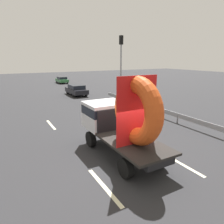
{
  "coord_description": "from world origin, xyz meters",
  "views": [
    {
      "loc": [
        -4.79,
        -6.89,
        4.52
      ],
      "look_at": [
        -0.02,
        1.57,
        1.93
      ],
      "focal_mm": 32.71,
      "sensor_mm": 36.0,
      "label": 1
    }
  ],
  "objects": [
    {
      "name": "distant_sedan",
      "position": [
        3.69,
        17.13,
        0.7
      ],
      "size": [
        1.71,
        3.98,
        1.3
      ],
      "color": "black",
      "rests_on": "ground_plane"
    },
    {
      "name": "lane_dash_left_far",
      "position": [
        -1.88,
        6.95,
        0.0
      ],
      "size": [
        0.16,
        2.3,
        0.01
      ],
      "primitive_type": "cube",
      "rotation": [
        0.0,
        0.0,
        1.57
      ],
      "color": "beige",
      "rests_on": "ground_plane"
    },
    {
      "name": "ground_plane",
      "position": [
        0.0,
        0.0,
        0.0
      ],
      "size": [
        120.0,
        120.0,
        0.0
      ],
      "primitive_type": "plane",
      "color": "#28282B"
    },
    {
      "name": "lane_dash_left_near",
      "position": [
        -1.88,
        -1.13,
        0.0
      ],
      "size": [
        0.16,
        2.56,
        0.01
      ],
      "primitive_type": "cube",
      "rotation": [
        0.0,
        0.0,
        1.57
      ],
      "color": "beige",
      "rests_on": "ground_plane"
    },
    {
      "name": "guardrail",
      "position": [
        6.13,
        5.02,
        0.53
      ],
      "size": [
        0.1,
        16.61,
        0.71
      ],
      "color": "gray",
      "rests_on": "ground_plane"
    },
    {
      "name": "lane_dash_right_near",
      "position": [
        1.83,
        -1.09,
        0.0
      ],
      "size": [
        0.16,
        2.95,
        0.01
      ],
      "primitive_type": "cube",
      "rotation": [
        0.0,
        0.0,
        1.57
      ],
      "color": "beige",
      "rests_on": "ground_plane"
    },
    {
      "name": "lane_dash_right_far",
      "position": [
        1.83,
        6.21,
        0.0
      ],
      "size": [
        0.16,
        2.86,
        0.01
      ],
      "primitive_type": "cube",
      "rotation": [
        0.0,
        0.0,
        1.57
      ],
      "color": "beige",
      "rests_on": "ground_plane"
    },
    {
      "name": "traffic_light",
      "position": [
        7.02,
        12.1,
        4.32
      ],
      "size": [
        0.42,
        0.36,
        6.75
      ],
      "color": "gray",
      "rests_on": "ground_plane"
    },
    {
      "name": "flatbed_truck",
      "position": [
        -0.02,
        0.86,
        1.78
      ],
      "size": [
        2.02,
        5.27,
        3.86
      ],
      "color": "black",
      "rests_on": "ground_plane"
    },
    {
      "name": "oncoming_car",
      "position": [
        5.65,
        30.32,
        0.63
      ],
      "size": [
        1.54,
        3.59,
        1.17
      ],
      "color": "black",
      "rests_on": "ground_plane"
    }
  ]
}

